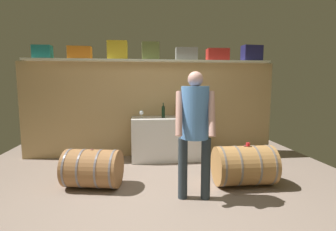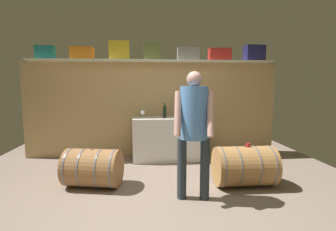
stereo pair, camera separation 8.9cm
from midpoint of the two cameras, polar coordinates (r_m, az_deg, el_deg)
name	(u,v)px [view 1 (the left image)]	position (r m, az deg, el deg)	size (l,w,h in m)	color
ground_plane	(160,189)	(3.82, -2.55, -16.23)	(6.43, 8.06, 0.02)	gray
back_wall_panel	(152,109)	(5.35, -4.11, 1.38)	(5.23, 0.10, 1.94)	tan
high_shelf_board	(152,61)	(5.20, -4.13, 12.11)	(4.81, 0.40, 0.03)	silver
toolcase_teal	(42,52)	(5.51, -26.77, 12.58)	(0.34, 0.19, 0.25)	#1E7C7D
toolcase_orange	(80,53)	(5.32, -19.62, 13.08)	(0.44, 0.23, 0.24)	orange
toolcase_yellow	(118,51)	(5.23, -11.75, 14.09)	(0.38, 0.26, 0.35)	yellow
toolcase_olive	(151,51)	(5.22, -4.44, 14.18)	(0.34, 0.22, 0.35)	olive
toolcase_grey	(186,54)	(5.29, 3.64, 13.57)	(0.43, 0.23, 0.25)	gray
toolcase_red	(218,55)	(5.45, 10.58, 13.23)	(0.44, 0.26, 0.24)	red
toolcase_navy	(252,53)	(5.72, 17.85, 13.12)	(0.40, 0.21, 0.32)	navy
work_cabinet	(168,138)	(5.10, -0.45, -5.13)	(1.45, 0.61, 0.85)	silver
wine_bottle_amber	(177,109)	(5.19, 1.53, 1.36)	(0.07, 0.07, 0.31)	brown
wine_bottle_dark	(163,111)	(4.97, -1.58, 0.95)	(0.07, 0.07, 0.29)	black
wine_glass	(141,113)	(4.90, -6.51, 0.63)	(0.09, 0.09, 0.16)	white
red_funnel	(192,114)	(5.13, 4.98, 0.31)	(0.11, 0.11, 0.11)	red
wine_barrel_near	(244,165)	(4.01, 16.08, -10.70)	(0.87, 0.61, 0.60)	#B17E46
wine_barrel_far	(93,168)	(3.94, -17.18, -11.25)	(0.88, 0.70, 0.57)	#9B6A3F
tasting_cup	(248,144)	(3.94, 16.87, -6.22)	(0.06, 0.06, 0.05)	red
winemaker_pouring	(195,122)	(3.24, 5.26, -1.50)	(0.53, 0.46, 1.66)	#2A343B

